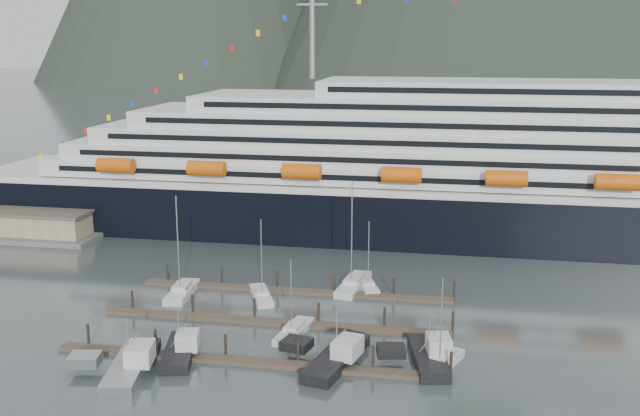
% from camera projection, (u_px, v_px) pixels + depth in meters
% --- Properties ---
extents(ground, '(1600.00, 1600.00, 0.00)m').
position_uv_depth(ground, '(305.00, 335.00, 98.12)').
color(ground, '#3F4A4A').
rests_on(ground, ground).
extents(cruise_ship, '(210.00, 30.40, 50.30)m').
position_uv_depth(cruise_ship, '(518.00, 178.00, 142.59)').
color(cruise_ship, black).
rests_on(cruise_ship, ground).
extents(dock_near, '(48.18, 2.28, 3.20)m').
position_uv_depth(dock_near, '(248.00, 361.00, 89.42)').
color(dock_near, '#4C3B30').
rests_on(dock_near, ground).
extents(dock_mid, '(48.18, 2.28, 3.20)m').
position_uv_depth(dock_mid, '(274.00, 322.00, 101.87)').
color(dock_mid, '#4C3B30').
rests_on(dock_mid, ground).
extents(dock_far, '(48.18, 2.28, 3.20)m').
position_uv_depth(dock_far, '(295.00, 291.00, 114.33)').
color(dock_far, '#4C3B30').
rests_on(dock_far, ground).
extents(sailboat_a, '(3.80, 10.41, 16.14)m').
position_uv_depth(sailboat_a, '(182.00, 292.00, 113.14)').
color(sailboat_a, '#B8B8B8').
rests_on(sailboat_a, ground).
extents(sailboat_c, '(3.80, 9.40, 10.97)m').
position_uv_depth(sailboat_c, '(294.00, 332.00, 98.04)').
color(sailboat_c, '#B8B8B8').
rests_on(sailboat_c, ground).
extents(sailboat_e, '(5.92, 9.34, 12.77)m').
position_uv_depth(sailboat_e, '(261.00, 296.00, 111.80)').
color(sailboat_e, '#B8B8B8').
rests_on(sailboat_e, ground).
extents(sailboat_f, '(4.94, 8.30, 11.36)m').
position_uv_depth(sailboat_f, '(367.00, 286.00, 116.16)').
color(sailboat_f, '#B8B8B8').
rests_on(sailboat_f, ground).
extents(sailboat_g, '(4.43, 12.08, 17.76)m').
position_uv_depth(sailboat_g, '(353.00, 285.00, 116.53)').
color(sailboat_g, '#B8B8B8').
rests_on(sailboat_g, ground).
extents(sailboat_h, '(5.30, 8.71, 11.67)m').
position_uv_depth(sailboat_h, '(442.00, 363.00, 88.52)').
color(sailboat_h, '#B8B8B8').
rests_on(sailboat_h, ground).
extents(trawler_a, '(10.15, 13.90, 7.40)m').
position_uv_depth(trawler_a, '(128.00, 365.00, 86.78)').
color(trawler_a, '#999B9E').
rests_on(trawler_a, ground).
extents(trawler_b, '(8.61, 10.98, 6.79)m').
position_uv_depth(trawler_b, '(178.00, 351.00, 91.01)').
color(trawler_b, black).
rests_on(trawler_b, ground).
extents(trawler_c, '(10.32, 14.26, 7.05)m').
position_uv_depth(trawler_c, '(335.00, 356.00, 89.38)').
color(trawler_c, black).
rests_on(trawler_c, ground).
extents(trawler_d, '(9.25, 12.31, 7.05)m').
position_uv_depth(trawler_d, '(427.00, 356.00, 89.51)').
color(trawler_d, black).
rests_on(trawler_d, ground).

